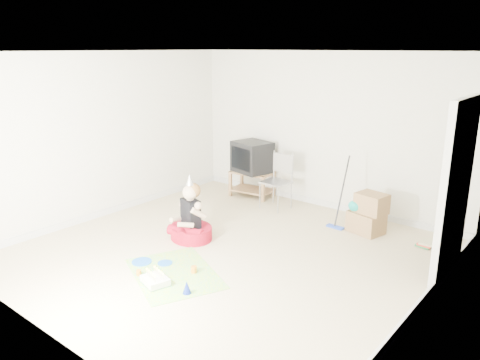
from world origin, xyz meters
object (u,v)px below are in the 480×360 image
Objects in this scene: tv_stand at (252,182)px; birthday_cake at (155,281)px; folding_chair at (276,182)px; cardboard_boxes at (368,214)px; seated_woman at (191,225)px; crt_tv at (252,157)px.

tv_stand reaches higher than birthday_cake.
tv_stand is 0.84× the size of folding_chair.
seated_woman is at bearing -136.07° from cardboard_boxes.
birthday_cake is at bearing -62.84° from seated_woman.
tv_stand is at bearing 172.06° from cardboard_boxes.
cardboard_boxes is at bearing 5.05° from crt_tv.
folding_chair is at bearing 178.30° from cardboard_boxes.
folding_chair is 1.87m from seated_woman.
folding_chair reaches higher than cardboard_boxes.
cardboard_boxes is at bearing -7.94° from tv_stand.
birthday_cake is (-1.23, -3.03, -0.25)m from cardboard_boxes.
folding_chair is 1.56× the size of cardboard_boxes.
cardboard_boxes is (2.40, -0.33, 0.02)m from tv_stand.
crt_tv is 1.74× the size of birthday_cake.
crt_tv reaches higher than birthday_cake.
folding_chair is at bearing -21.48° from tv_stand.
birthday_cake is (0.63, -1.23, -0.17)m from seated_woman.
birthday_cake is at bearing -57.85° from crt_tv.
seated_woman is (-0.19, -1.85, -0.25)m from folding_chair.
crt_tv reaches higher than seated_woman.
crt_tv is 2.26m from seated_woman.
seated_woman is at bearing -75.86° from tv_stand.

